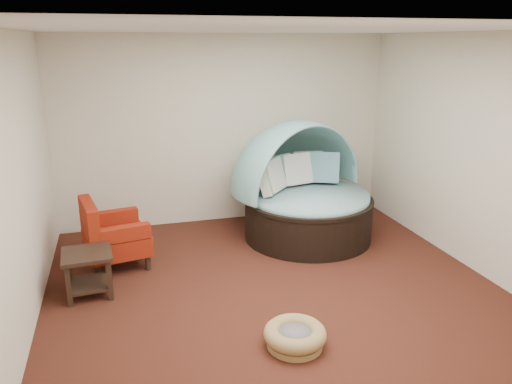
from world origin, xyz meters
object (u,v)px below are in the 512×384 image
object	(u,v)px
canopy_daybed	(304,184)
red_armchair	(112,236)
side_table	(88,267)
pet_basket	(295,336)

from	to	relation	value
canopy_daybed	red_armchair	distance (m)	2.67
side_table	pet_basket	bearing A→B (deg)	-39.94
pet_basket	red_armchair	bearing A→B (deg)	125.44
canopy_daybed	pet_basket	size ratio (longest dim) A/B	3.35
pet_basket	side_table	bearing A→B (deg)	140.06
red_armchair	canopy_daybed	bearing A→B (deg)	-3.41
canopy_daybed	red_armchair	size ratio (longest dim) A/B	2.69
side_table	canopy_daybed	bearing A→B (deg)	19.32
pet_basket	side_table	distance (m)	2.41
canopy_daybed	red_armchair	bearing A→B (deg)	166.23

